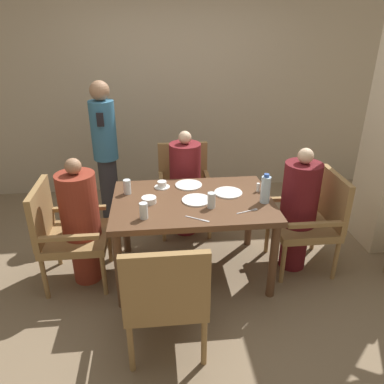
% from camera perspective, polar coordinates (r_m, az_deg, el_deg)
% --- Properties ---
extents(ground_plane, '(16.00, 16.00, 0.00)m').
position_cam_1_polar(ground_plane, '(3.55, 0.08, -11.91)').
color(ground_plane, '#7A664C').
extents(wall_back, '(8.00, 0.06, 2.80)m').
position_cam_1_polar(wall_back, '(4.84, -2.42, 16.25)').
color(wall_back, tan).
rests_on(wall_back, ground_plane).
extents(dining_table, '(1.35, 0.92, 0.74)m').
position_cam_1_polar(dining_table, '(3.21, 0.08, -2.62)').
color(dining_table, brown).
rests_on(dining_table, ground_plane).
extents(chair_left_side, '(0.54, 0.54, 0.91)m').
position_cam_1_polar(chair_left_side, '(3.36, -18.82, -5.57)').
color(chair_left_side, olive).
rests_on(chair_left_side, ground_plane).
extents(diner_in_left_chair, '(0.32, 0.32, 1.14)m').
position_cam_1_polar(diner_in_left_chair, '(3.29, -16.58, -4.22)').
color(diner_in_left_chair, maroon).
rests_on(diner_in_left_chair, ground_plane).
extents(chair_far_side, '(0.54, 0.54, 0.91)m').
position_cam_1_polar(chair_far_side, '(4.05, -1.21, 1.24)').
color(chair_far_side, olive).
rests_on(chair_far_side, ground_plane).
extents(diner_in_far_chair, '(0.32, 0.32, 1.13)m').
position_cam_1_polar(diner_in_far_chair, '(3.89, -1.04, 1.46)').
color(diner_in_far_chair, maroon).
rests_on(diner_in_far_chair, ground_plane).
extents(chair_right_side, '(0.54, 0.54, 0.91)m').
position_cam_1_polar(chair_right_side, '(3.55, 17.90, -3.74)').
color(chair_right_side, olive).
rests_on(chair_right_side, ground_plane).
extents(diner_in_right_chair, '(0.32, 0.32, 1.16)m').
position_cam_1_polar(diner_in_right_chair, '(3.45, 15.92, -2.51)').
color(diner_in_right_chair, '#5B1419').
rests_on(diner_in_right_chair, ground_plane).
extents(chair_near_corner, '(0.54, 0.54, 0.91)m').
position_cam_1_polar(chair_near_corner, '(2.55, -4.06, -14.95)').
color(chair_near_corner, olive).
rests_on(chair_near_corner, ground_plane).
extents(standing_host, '(0.27, 0.30, 1.57)m').
position_cam_1_polar(standing_host, '(4.18, -13.05, 6.37)').
color(standing_host, '#2D2D33').
rests_on(standing_host, ground_plane).
extents(plate_main_left, '(0.25, 0.25, 0.01)m').
position_cam_1_polar(plate_main_left, '(3.15, 0.68, -1.23)').
color(plate_main_left, white).
rests_on(plate_main_left, dining_table).
extents(plate_main_right, '(0.25, 0.25, 0.01)m').
position_cam_1_polar(plate_main_right, '(3.43, -0.52, 1.08)').
color(plate_main_right, white).
rests_on(plate_main_right, dining_table).
extents(plate_dessert_center, '(0.25, 0.25, 0.01)m').
position_cam_1_polar(plate_dessert_center, '(3.30, 5.55, -0.09)').
color(plate_dessert_center, white).
rests_on(plate_dessert_center, dining_table).
extents(teacup_with_saucer, '(0.14, 0.14, 0.06)m').
position_cam_1_polar(teacup_with_saucer, '(3.40, -4.59, 1.10)').
color(teacup_with_saucer, white).
rests_on(teacup_with_saucer, dining_table).
extents(bowl_small, '(0.12, 0.12, 0.05)m').
position_cam_1_polar(bowl_small, '(3.13, -6.57, -1.22)').
color(bowl_small, white).
rests_on(bowl_small, dining_table).
extents(water_bottle, '(0.08, 0.08, 0.25)m').
position_cam_1_polar(water_bottle, '(3.13, 11.13, 0.41)').
color(water_bottle, silver).
rests_on(water_bottle, dining_table).
extents(glass_tall_near, '(0.06, 0.06, 0.13)m').
position_cam_1_polar(glass_tall_near, '(2.87, -7.38, -2.86)').
color(glass_tall_near, silver).
rests_on(glass_tall_near, dining_table).
extents(glass_tall_mid, '(0.06, 0.06, 0.13)m').
position_cam_1_polar(glass_tall_mid, '(3.01, 2.97, -1.26)').
color(glass_tall_mid, silver).
rests_on(glass_tall_mid, dining_table).
extents(glass_tall_far, '(0.06, 0.06, 0.13)m').
position_cam_1_polar(glass_tall_far, '(3.30, -9.86, 0.79)').
color(glass_tall_far, silver).
rests_on(glass_tall_far, dining_table).
extents(salt_shaker, '(0.03, 0.03, 0.08)m').
position_cam_1_polar(salt_shaker, '(3.35, 10.03, 0.70)').
color(salt_shaker, white).
rests_on(salt_shaker, dining_table).
extents(pepper_shaker, '(0.03, 0.03, 0.07)m').
position_cam_1_polar(pepper_shaker, '(3.36, 10.67, 0.70)').
color(pepper_shaker, '#4C3D2D').
rests_on(pepper_shaker, dining_table).
extents(fork_beside_plate, '(0.18, 0.07, 0.00)m').
position_cam_1_polar(fork_beside_plate, '(3.01, 8.73, -2.86)').
color(fork_beside_plate, silver).
rests_on(fork_beside_plate, dining_table).
extents(knife_beside_plate, '(0.18, 0.12, 0.00)m').
position_cam_1_polar(knife_beside_plate, '(2.86, 1.00, -4.16)').
color(knife_beside_plate, silver).
rests_on(knife_beside_plate, dining_table).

